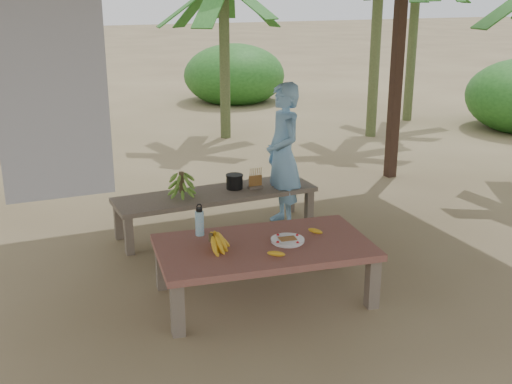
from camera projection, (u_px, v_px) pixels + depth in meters
name	position (u px, v px, depth m)	size (l,w,h in m)	color
ground	(278.00, 272.00, 6.07)	(80.00, 80.00, 0.00)	brown
work_table	(264.00, 251.00, 5.45)	(1.90, 1.20, 0.50)	brown
bench	(216.00, 197.00, 6.96)	(2.22, 0.67, 0.45)	brown
ripe_banana_bunch	(211.00, 241.00, 5.26)	(0.28, 0.24, 0.17)	yellow
plate	(288.00, 240.00, 5.45)	(0.29, 0.29, 0.04)	white
loose_banana_front	(276.00, 254.00, 5.17)	(0.04, 0.15, 0.04)	yellow
loose_banana_side	(315.00, 231.00, 5.65)	(0.04, 0.13, 0.04)	yellow
water_flask	(200.00, 222.00, 5.59)	(0.08, 0.08, 0.29)	#3E9DC2
green_banana_stalk	(182.00, 184.00, 6.74)	(0.25, 0.25, 0.29)	#598C2D
cooking_pot	(235.00, 182.00, 7.05)	(0.18, 0.18, 0.15)	black
skewer_rack	(255.00, 178.00, 7.04)	(0.18, 0.08, 0.24)	#A57F47
woman	(283.00, 156.00, 7.04)	(0.59, 0.38, 1.61)	#7DB8ED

